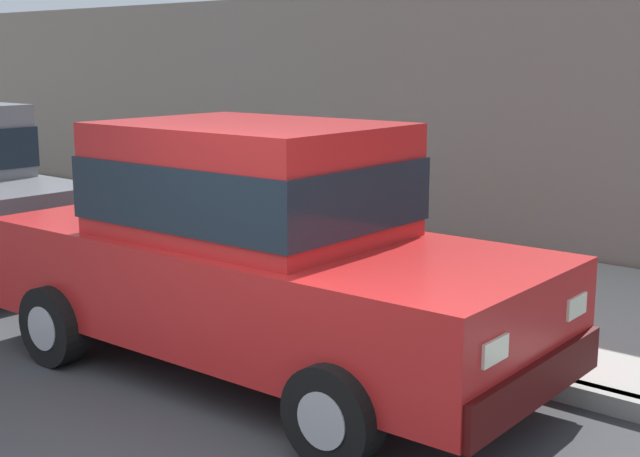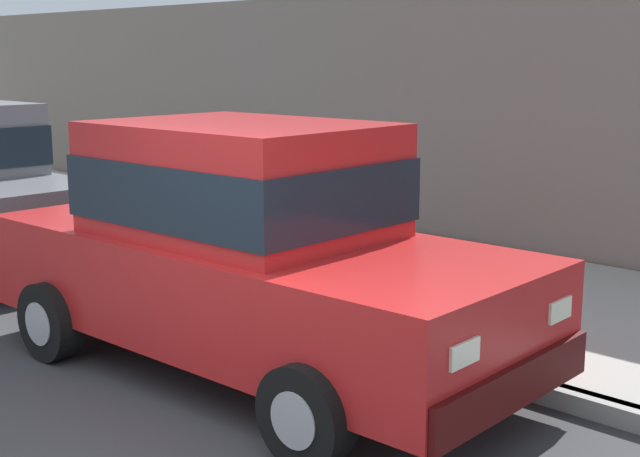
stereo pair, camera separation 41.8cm
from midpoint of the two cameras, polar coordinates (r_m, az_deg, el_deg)
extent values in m
cube|color=gray|center=(7.03, 8.57, -8.32)|extent=(0.16, 64.00, 0.14)
cube|color=#99968E|center=(8.50, 15.62, -5.15)|extent=(3.60, 64.00, 0.14)
cube|color=red|center=(6.67, -2.70, -3.61)|extent=(1.94, 4.56, 0.76)
cube|color=red|center=(6.58, -3.38, 3.29)|extent=(1.65, 2.15, 0.84)
cube|color=#19232D|center=(6.59, -3.38, 2.74)|extent=(1.69, 2.19, 0.46)
cube|color=#400A0A|center=(5.50, 14.16, -9.86)|extent=(1.77, 0.26, 0.28)
cube|color=#400A0A|center=(8.37, -13.49, -2.53)|extent=(1.77, 0.26, 0.28)
cylinder|color=black|center=(6.66, 11.59, -7.28)|extent=(0.24, 0.65, 0.64)
cylinder|color=#9E9EA3|center=(6.66, 11.59, -7.28)|extent=(0.25, 0.36, 0.35)
cylinder|color=black|center=(5.27, 1.40, -12.11)|extent=(0.24, 0.65, 0.64)
cylinder|color=#9E9EA3|center=(5.27, 1.40, -12.11)|extent=(0.25, 0.36, 0.35)
cylinder|color=black|center=(8.34, -5.18, -3.30)|extent=(0.24, 0.65, 0.64)
cylinder|color=#9E9EA3|center=(8.34, -5.18, -3.30)|extent=(0.25, 0.36, 0.35)
cylinder|color=black|center=(7.28, -15.63, -5.85)|extent=(0.24, 0.65, 0.64)
cylinder|color=#9E9EA3|center=(7.28, -15.63, -5.85)|extent=(0.25, 0.36, 0.35)
cube|color=#EAEACC|center=(5.86, 17.15, -5.07)|extent=(0.28, 0.09, 0.14)
cube|color=#EAEACC|center=(4.91, 11.59, -7.97)|extent=(0.28, 0.09, 0.14)
cube|color=#252527|center=(9.08, -16.32, -1.60)|extent=(1.69, 0.21, 0.28)
cylinder|color=black|center=(10.09, -13.97, -1.03)|extent=(0.22, 0.64, 0.64)
cylinder|color=#9E9EA3|center=(10.09, -13.97, -1.03)|extent=(0.24, 0.35, 0.35)
cube|color=#EAEACC|center=(9.26, -13.51, 1.02)|extent=(0.28, 0.08, 0.14)
ellipsoid|color=tan|center=(10.17, 5.60, -0.08)|extent=(0.47, 0.27, 0.20)
cylinder|color=tan|center=(10.35, 5.65, -0.95)|extent=(0.05, 0.05, 0.18)
cylinder|color=tan|center=(10.30, 6.23, -1.03)|extent=(0.05, 0.05, 0.18)
cylinder|color=tan|center=(10.12, 4.91, -1.23)|extent=(0.05, 0.05, 0.18)
cylinder|color=tan|center=(10.06, 5.51, -1.31)|extent=(0.05, 0.05, 0.18)
sphere|color=tan|center=(10.40, 6.37, 0.67)|extent=(0.17, 0.17, 0.17)
ellipsoid|color=brown|center=(10.49, 6.59, 0.63)|extent=(0.12, 0.09, 0.06)
cone|color=tan|center=(10.40, 6.11, 1.15)|extent=(0.06, 0.06, 0.07)
cone|color=tan|center=(10.36, 6.60, 1.09)|extent=(0.06, 0.06, 0.07)
cylinder|color=tan|center=(9.93, 4.90, 0.01)|extent=(0.12, 0.06, 0.13)
cube|color=slate|center=(12.61, 1.67, 7.61)|extent=(0.50, 20.00, 3.22)
camera|label=1|loc=(0.21, -88.50, 0.30)|focal=48.99mm
camera|label=2|loc=(0.21, 91.50, -0.30)|focal=48.99mm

